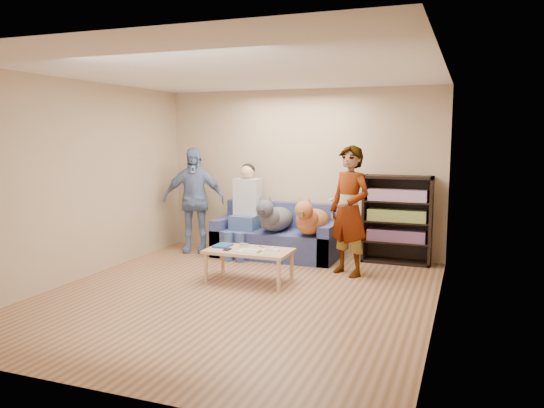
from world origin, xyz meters
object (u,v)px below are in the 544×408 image
at_px(person_standing_right, 349,211).
at_px(coffee_table, 249,253).
at_px(person_seated, 245,207).
at_px(notebook_blue, 223,246).
at_px(camera_silver, 244,245).
at_px(bookshelf, 397,218).
at_px(dog_gray, 274,218).
at_px(person_standing_left, 193,200).
at_px(dog_tan, 311,220).
at_px(sofa, 277,239).

xyz_separation_m(person_standing_right, coffee_table, (-1.14, -0.77, -0.50)).
height_order(person_seated, coffee_table, person_seated).
distance_m(person_standing_right, coffee_table, 1.47).
bearing_deg(person_seated, coffee_table, -64.59).
height_order(notebook_blue, camera_silver, camera_silver).
xyz_separation_m(person_seated, bookshelf, (2.29, 0.36, -0.09)).
relative_size(person_seated, bookshelf, 1.13).
bearing_deg(dog_gray, person_standing_left, 178.95).
bearing_deg(dog_tan, person_standing_right, -34.39).
distance_m(notebook_blue, bookshelf, 2.64).
relative_size(person_standing_left, person_seated, 1.15).
bearing_deg(camera_silver, coffee_table, -45.00).
xyz_separation_m(sofa, person_seated, (-0.49, -0.13, 0.49)).
bearing_deg(dog_tan, notebook_blue, -126.50).
bearing_deg(camera_silver, bookshelf, 41.51).
relative_size(person_standing_left, dog_gray, 1.35).
height_order(person_standing_right, notebook_blue, person_standing_right).
relative_size(sofa, bookshelf, 1.46).
xyz_separation_m(camera_silver, sofa, (-0.02, 1.34, -0.16)).
height_order(notebook_blue, person_seated, person_seated).
xyz_separation_m(person_standing_right, dog_gray, (-1.27, 0.51, -0.24)).
bearing_deg(person_seated, bookshelf, 8.94).
distance_m(person_standing_right, person_standing_left, 2.72).
xyz_separation_m(person_standing_right, person_seated, (-1.77, 0.56, -0.10)).
distance_m(camera_silver, bookshelf, 2.39).
height_order(dog_gray, bookshelf, bookshelf).
bearing_deg(camera_silver, dog_tan, 61.88).
bearing_deg(person_standing_right, bookshelf, 90.54).
relative_size(person_standing_left, camera_silver, 15.38).
height_order(person_standing_right, person_seated, person_standing_right).
bearing_deg(person_standing_right, sofa, -178.20).
bearing_deg(sofa, bookshelf, 7.40).
relative_size(person_standing_right, notebook_blue, 6.74).
bearing_deg(dog_gray, bookshelf, 12.88).
bearing_deg(bookshelf, person_seated, -171.06).
bearing_deg(person_standing_left, notebook_blue, -67.87).
relative_size(camera_silver, sofa, 0.06).
bearing_deg(bookshelf, camera_silver, -138.49).
relative_size(person_standing_right, person_standing_left, 1.04).
relative_size(dog_gray, bookshelf, 0.96).
xyz_separation_m(notebook_blue, bookshelf, (2.06, 1.64, 0.25)).
height_order(person_standing_left, camera_silver, person_standing_left).
bearing_deg(person_standing_left, sofa, -13.60).
height_order(person_seated, bookshelf, person_seated).
xyz_separation_m(dog_tan, coffee_table, (-0.47, -1.23, -0.27)).
height_order(notebook_blue, bookshelf, bookshelf).
distance_m(camera_silver, sofa, 1.35).
relative_size(person_standing_right, dog_tan, 1.49).
bearing_deg(person_seated, person_standing_right, -17.48).
xyz_separation_m(dog_gray, dog_tan, (0.60, -0.05, 0.01)).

